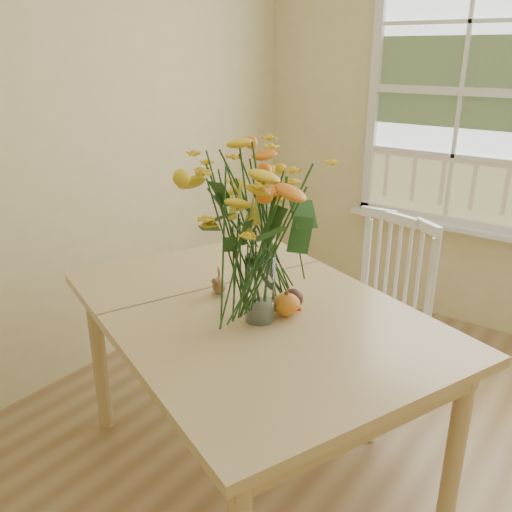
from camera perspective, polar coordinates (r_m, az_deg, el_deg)
The scene contains 7 objects.
wall_left at distance 2.90m, azimuth -25.16°, elevation 10.18°, with size 0.02×4.50×2.70m, color beige.
dining_table at distance 2.21m, azimuth -0.31°, elevation -7.72°, with size 1.83×1.58×0.82m.
windsor_chair at distance 2.85m, azimuth 13.03°, elevation -5.26°, with size 0.57×0.55×1.01m.
flower_vase at distance 1.94m, azimuth 0.44°, elevation 3.40°, with size 0.54×0.54×0.64m.
pumpkin at distance 2.11m, azimuth 3.22°, elevation -5.22°, with size 0.11×0.11×0.08m, color #C36917.
turkey_figurine at distance 2.28m, azimuth -3.92°, elevation -3.17°, with size 0.10×0.10×0.10m.
dark_gourd at distance 2.16m, azimuth 3.86°, elevation -4.59°, with size 0.13×0.11×0.08m.
Camera 1 is at (0.52, -1.35, 1.79)m, focal length 38.00 mm.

